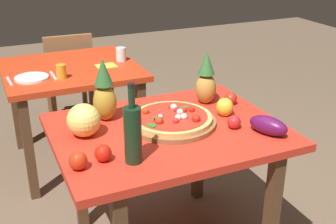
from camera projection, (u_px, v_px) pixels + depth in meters
name	position (u px, v px, depth m)	size (l,w,h in m)	color
display_table	(168.00, 145.00, 2.22)	(1.13, 0.88, 0.76)	#513420
background_table	(72.00, 81.00, 3.15)	(0.93, 0.87, 0.76)	#513420
dining_chair	(69.00, 74.00, 3.81)	(0.41, 0.41, 0.85)	brown
pizza_board	(172.00, 122.00, 2.21)	(0.45, 0.45, 0.03)	brown
pizza	(172.00, 117.00, 2.20)	(0.41, 0.41, 0.06)	#E6B05E
wine_bottle	(133.00, 133.00, 1.82)	(0.08, 0.08, 0.36)	black
pineapple_left	(104.00, 93.00, 2.22)	(0.12, 0.12, 0.33)	#B18C2C
pineapple_right	(206.00, 81.00, 2.43)	(0.12, 0.12, 0.30)	#C18939
melon	(84.00, 120.00, 2.07)	(0.16, 0.16, 0.16)	#ECDA67
bell_pepper	(225.00, 107.00, 2.31)	(0.09, 0.09, 0.10)	yellow
eggplant	(268.00, 125.00, 2.10)	(0.20, 0.09, 0.09)	#531247
tomato_beside_pepper	(231.00, 98.00, 2.45)	(0.07, 0.07, 0.07)	red
tomato_by_bottle	(234.00, 122.00, 2.16)	(0.07, 0.07, 0.07)	red
tomato_near_board	(78.00, 161.00, 1.80)	(0.08, 0.08, 0.08)	red
tomato_at_corner	(103.00, 153.00, 1.86)	(0.08, 0.08, 0.08)	red
drinking_glass_juice	(61.00, 72.00, 2.86)	(0.07, 0.07, 0.09)	gold
drinking_glass_water	(121.00, 54.00, 3.22)	(0.07, 0.07, 0.10)	silver
dinner_plate	(32.00, 78.00, 2.86)	(0.22, 0.22, 0.02)	white
fork_utensil	(9.00, 81.00, 2.81)	(0.02, 0.18, 0.01)	silver
knife_utensil	(53.00, 76.00, 2.91)	(0.02, 0.18, 0.01)	silver
napkin_folded	(106.00, 66.00, 3.11)	(0.14, 0.12, 0.01)	yellow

